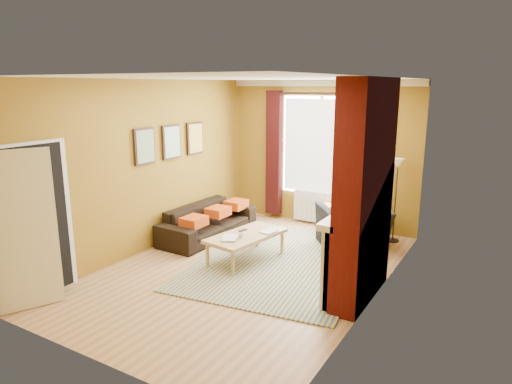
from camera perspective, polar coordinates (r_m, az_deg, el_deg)
ground at (r=6.95m, az=-1.06°, el=-9.67°), size 5.50×5.50×0.00m
room_walls at (r=6.49m, az=4.93°, el=1.39°), size 3.82×5.54×2.83m
striped_rug at (r=7.27m, az=3.31°, el=-8.56°), size 2.90×3.72×0.02m
sofa at (r=8.34m, az=-6.00°, el=-3.62°), size 0.85×2.05×0.59m
armchair at (r=7.94m, az=12.01°, el=-4.31°), size 1.44×1.42×0.71m
coffee_table at (r=7.16m, az=-1.24°, el=-5.64°), size 0.86×1.40×0.44m
wicker_stool at (r=8.77m, az=9.05°, el=-3.18°), size 0.52×0.52×0.50m
floor_lamp at (r=8.20m, az=17.23°, el=1.87°), size 0.26×0.26×1.49m
book_a at (r=6.94m, az=-4.26°, el=-5.77°), size 0.33×0.36×0.03m
book_b at (r=7.30m, az=0.99°, el=-4.79°), size 0.24×0.30×0.02m
mug at (r=6.96m, az=-1.90°, el=-5.46°), size 0.10×0.10×0.08m
tv_remote at (r=7.30m, az=-1.68°, el=-4.79°), size 0.09×0.15×0.02m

